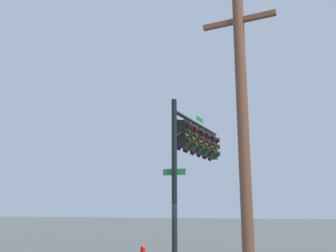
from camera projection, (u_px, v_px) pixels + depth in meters
The scene contains 2 objects.
signal_pole_assembly at pixel (196, 148), 15.80m from camera, with size 5.34×1.67×6.41m.
utility_pole at pixel (244, 141), 8.39m from camera, with size 0.49×1.79×7.47m.
Camera 1 is at (-13.23, -3.07, 2.46)m, focal length 39.51 mm.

